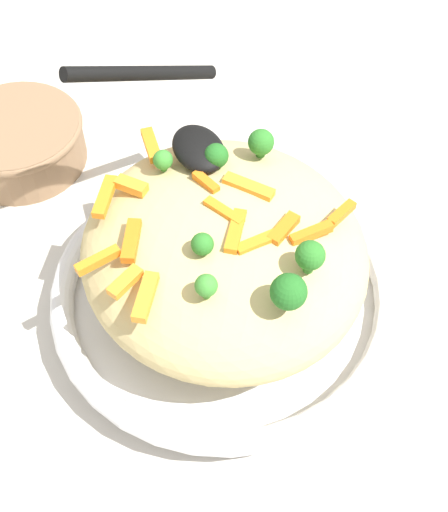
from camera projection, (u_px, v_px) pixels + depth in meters
The scene contains 27 objects.
ground_plane at pixel (224, 310), 0.61m from camera, with size 2.40×2.40×0.00m, color beige.
serving_bowl at pixel (224, 295), 0.59m from camera, with size 0.30×0.30×0.04m.
pasta_mound at pixel (224, 250), 0.54m from camera, with size 0.24×0.23×0.09m, color #D1BA7A.
carrot_piece_0 at pixel (342, 213), 0.50m from camera, with size 0.03×0.01×0.01m, color orange.
carrot_piece_1 at pixel (204, 183), 0.52m from camera, with size 0.03×0.01×0.01m, color orange.
carrot_piece_2 at pixel (227, 211), 0.50m from camera, with size 0.04×0.01×0.01m, color orange.
carrot_piece_3 at pixel (284, 229), 0.49m from camera, with size 0.03×0.01×0.01m, color orange.
carrot_piece_4 at pixel (99, 262), 0.48m from camera, with size 0.03×0.01×0.01m, color orange.
carrot_piece_5 at pixel (131, 186), 0.52m from camera, with size 0.03×0.01×0.01m, color orange.
carrot_piece_6 at pixel (311, 233), 0.49m from camera, with size 0.03×0.01×0.01m, color orange.
carrot_piece_7 at pixel (233, 232), 0.49m from camera, with size 0.04×0.01×0.01m, color orange.
carrot_piece_8 at pixel (131, 241), 0.49m from camera, with size 0.04×0.01×0.01m, color orange.
carrot_piece_9 at pixel (249, 187), 0.52m from camera, with size 0.04×0.01×0.01m, color orange.
carrot_piece_10 at pixel (146, 297), 0.46m from camera, with size 0.04×0.01×0.01m, color orange.
carrot_piece_11 at pixel (105, 196), 0.52m from camera, with size 0.04×0.01×0.01m, color orange.
carrot_piece_12 at pixel (151, 145), 0.55m from camera, with size 0.04×0.01×0.01m, color orange.
carrot_piece_13 at pixel (261, 241), 0.48m from camera, with size 0.04×0.01×0.01m, color orange.
carrot_piece_14 at pixel (125, 282), 0.47m from camera, with size 0.03×0.01×0.01m, color orange.
broccoli_floret_0 at pixel (163, 160), 0.53m from camera, with size 0.02×0.02×0.02m.
broccoli_floret_1 at pixel (216, 156), 0.53m from camera, with size 0.02×0.02×0.02m.
broccoli_floret_2 at pixel (261, 143), 0.54m from camera, with size 0.02×0.02×0.03m.
broccoli_floret_3 at pixel (202, 244), 0.47m from camera, with size 0.02×0.02×0.02m.
broccoli_floret_4 at pixel (206, 286), 0.45m from camera, with size 0.02×0.02×0.02m.
broccoli_floret_5 at pixel (289, 292), 0.45m from camera, with size 0.03×0.03×0.03m.
broccoli_floret_6 at pixel (310, 256), 0.46m from camera, with size 0.02×0.02×0.03m.
serving_spoon at pixel (179, 122), 0.54m from camera, with size 0.12×0.14×0.08m.
companion_bowl at pixel (18, 140), 0.70m from camera, with size 0.14×0.14×0.05m.
Camera 1 is at (-0.30, 0.14, 0.51)m, focal length 46.79 mm.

